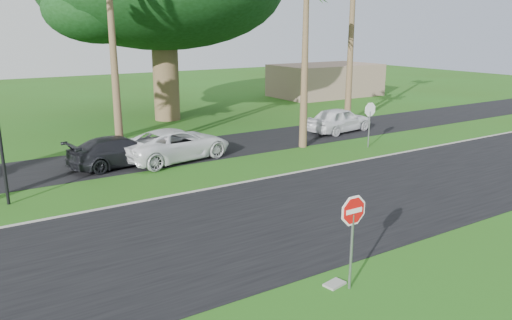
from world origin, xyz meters
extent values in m
plane|color=#285114|center=(0.00, 0.00, 0.00)|extent=(120.00, 120.00, 0.00)
cube|color=black|center=(0.00, 2.00, 0.01)|extent=(120.00, 8.00, 0.02)
cube|color=black|center=(0.00, 12.50, 0.01)|extent=(120.00, 5.00, 0.02)
cube|color=gray|center=(0.00, 6.05, 0.03)|extent=(120.00, 0.12, 0.06)
cylinder|color=gray|center=(0.50, -3.00, 1.00)|extent=(0.07, 0.07, 2.00)
cylinder|color=white|center=(0.50, -3.00, 2.10)|extent=(1.05, 0.02, 1.05)
cylinder|color=red|center=(0.50, -3.00, 2.10)|extent=(0.90, 0.02, 0.90)
cube|color=white|center=(0.50, -3.00, 2.10)|extent=(0.50, 0.02, 0.12)
cylinder|color=gray|center=(12.00, 8.00, 1.00)|extent=(0.07, 0.07, 2.00)
cylinder|color=white|center=(12.00, 8.00, 2.10)|extent=(1.05, 0.02, 1.05)
cylinder|color=red|center=(12.00, 8.00, 2.10)|extent=(0.90, 0.02, 0.90)
cube|color=white|center=(12.00, 8.00, 2.10)|extent=(0.50, 0.02, 0.12)
cone|color=brown|center=(0.00, 14.00, 4.75)|extent=(0.44, 0.44, 9.50)
cone|color=brown|center=(9.00, 10.00, 4.25)|extent=(0.44, 0.44, 8.50)
cone|color=brown|center=(15.00, 13.00, 6.00)|extent=(0.44, 0.44, 12.00)
cylinder|color=brown|center=(6.00, 22.00, 3.00)|extent=(1.80, 1.80, 6.00)
cylinder|color=black|center=(-6.00, 8.50, 2.25)|extent=(0.12, 0.12, 4.50)
cube|color=gray|center=(24.00, 26.00, 1.50)|extent=(10.00, 6.00, 3.00)
imported|color=black|center=(-0.77, 11.55, 0.71)|extent=(5.14, 2.68, 1.42)
imported|color=white|center=(1.96, 11.14, 0.78)|extent=(5.98, 3.53, 1.56)
imported|color=white|center=(13.40, 11.97, 0.78)|extent=(4.80, 2.46, 1.56)
cube|color=gray|center=(0.29, -2.67, 0.03)|extent=(0.60, 0.44, 0.06)
camera|label=1|loc=(-7.60, -11.35, 6.41)|focal=35.00mm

